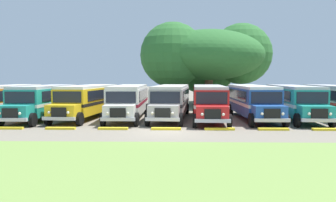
# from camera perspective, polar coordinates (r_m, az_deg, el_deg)

# --- Properties ---
(ground_plane) EXTENTS (220.00, 220.00, 0.00)m
(ground_plane) POSITION_cam_1_polar(r_m,az_deg,el_deg) (21.54, -0.39, -5.29)
(ground_plane) COLOR slate
(foreground_grass_strip) EXTENTS (80.00, 11.02, 0.01)m
(foreground_grass_strip) POSITION_cam_1_polar(r_m,az_deg,el_deg) (12.82, -1.76, -11.75)
(foreground_grass_strip) COLOR olive
(foreground_grass_strip) RESTS_ON ground_plane
(parked_bus_slot_0) EXTENTS (2.73, 10.85, 2.82)m
(parked_bus_slot_0) POSITION_cam_1_polar(r_m,az_deg,el_deg) (32.28, -26.20, 0.23)
(parked_bus_slot_0) COLOR orange
(parked_bus_slot_0) RESTS_ON ground_plane
(parked_bus_slot_1) EXTENTS (2.82, 10.86, 2.82)m
(parked_bus_slot_1) POSITION_cam_1_polar(r_m,az_deg,el_deg) (30.30, -20.45, 0.16)
(parked_bus_slot_1) COLOR teal
(parked_bus_slot_1) RESTS_ON ground_plane
(parked_bus_slot_2) EXTENTS (3.57, 10.98, 2.82)m
(parked_bus_slot_2) POSITION_cam_1_polar(r_m,az_deg,el_deg) (29.76, -13.56, 0.24)
(parked_bus_slot_2) COLOR yellow
(parked_bus_slot_2) RESTS_ON ground_plane
(parked_bus_slot_3) EXTENTS (2.80, 10.85, 2.82)m
(parked_bus_slot_3) POSITION_cam_1_polar(r_m,az_deg,el_deg) (28.78, -6.76, 0.20)
(parked_bus_slot_3) COLOR silver
(parked_bus_slot_3) RESTS_ON ground_plane
(parked_bus_slot_4) EXTENTS (3.50, 10.96, 2.82)m
(parked_bus_slot_4) POSITION_cam_1_polar(r_m,az_deg,el_deg) (28.53, 0.55, 0.19)
(parked_bus_slot_4) COLOR #9E9993
(parked_bus_slot_4) RESTS_ON ground_plane
(parked_bus_slot_5) EXTENTS (3.13, 10.90, 2.82)m
(parked_bus_slot_5) POSITION_cam_1_polar(r_m,az_deg,el_deg) (27.98, 7.01, 0.09)
(parked_bus_slot_5) COLOR red
(parked_bus_slot_5) RESTS_ON ground_plane
(parked_bus_slot_6) EXTENTS (2.79, 10.85, 2.82)m
(parked_bus_slot_6) POSITION_cam_1_polar(r_m,az_deg,el_deg) (28.98, 14.24, 0.13)
(parked_bus_slot_6) COLOR #23519E
(parked_bus_slot_6) RESTS_ON ground_plane
(parked_bus_slot_7) EXTENTS (3.08, 10.89, 2.82)m
(parked_bus_slot_7) POSITION_cam_1_polar(r_m,az_deg,el_deg) (29.99, 20.76, 0.12)
(parked_bus_slot_7) COLOR teal
(parked_bus_slot_7) RESTS_ON ground_plane
(curb_wheelstop_1) EXTENTS (2.00, 0.36, 0.15)m
(curb_wheelstop_1) POSITION_cam_1_polar(r_m,az_deg,el_deg) (25.03, -25.69, -4.21)
(curb_wheelstop_1) COLOR yellow
(curb_wheelstop_1) RESTS_ON ground_plane
(curb_wheelstop_2) EXTENTS (2.00, 0.36, 0.15)m
(curb_wheelstop_2) POSITION_cam_1_polar(r_m,az_deg,el_deg) (23.62, -17.95, -4.48)
(curb_wheelstop_2) COLOR yellow
(curb_wheelstop_2) RESTS_ON ground_plane
(curb_wheelstop_3) EXTENTS (2.00, 0.36, 0.15)m
(curb_wheelstop_3) POSITION_cam_1_polar(r_m,az_deg,el_deg) (22.68, -9.40, -4.68)
(curb_wheelstop_3) COLOR yellow
(curb_wheelstop_3) RESTS_ON ground_plane
(curb_wheelstop_4) EXTENTS (2.00, 0.36, 0.15)m
(curb_wheelstop_4) POSITION_cam_1_polar(r_m,az_deg,el_deg) (22.29, -0.33, -4.78)
(curb_wheelstop_4) COLOR yellow
(curb_wheelstop_4) RESTS_ON ground_plane
(curb_wheelstop_5) EXTENTS (2.00, 0.36, 0.15)m
(curb_wheelstop_5) POSITION_cam_1_polar(r_m,az_deg,el_deg) (22.46, 8.83, -4.76)
(curb_wheelstop_5) COLOR yellow
(curb_wheelstop_5) RESTS_ON ground_plane
(curb_wheelstop_6) EXTENTS (2.00, 0.36, 0.15)m
(curb_wheelstop_6) POSITION_cam_1_polar(r_m,az_deg,el_deg) (23.18, 17.64, -4.63)
(curb_wheelstop_6) COLOR yellow
(curb_wheelstop_6) RESTS_ON ground_plane
(curb_wheelstop_7) EXTENTS (2.00, 0.36, 0.15)m
(curb_wheelstop_7) POSITION_cam_1_polar(r_m,az_deg,el_deg) (24.41, 25.73, -4.41)
(curb_wheelstop_7) COLOR yellow
(curb_wheelstop_7) RESTS_ON ground_plane
(broad_shade_tree) EXTENTS (16.71, 14.85, 10.50)m
(broad_shade_tree) POSITION_cam_1_polar(r_m,az_deg,el_deg) (43.14, 6.88, 7.51)
(broad_shade_tree) COLOR brown
(broad_shade_tree) RESTS_ON ground_plane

